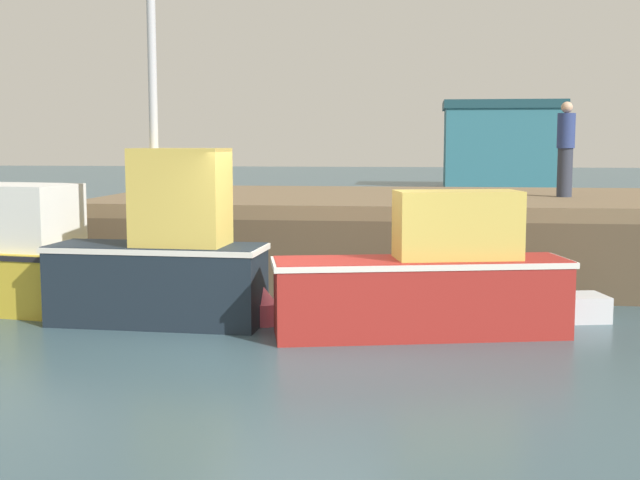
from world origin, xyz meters
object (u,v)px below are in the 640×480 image
object	(u,v)px
mooring_buoy_foreground	(264,307)
rowboat	(539,308)
fishing_boat_near_right	(164,257)
dockworker	(566,149)
fishing_boat_mid	(428,281)

from	to	relation	value
mooring_buoy_foreground	rowboat	bearing A→B (deg)	10.20
fishing_boat_near_right	dockworker	world-z (taller)	fishing_boat_near_right
fishing_boat_near_right	fishing_boat_mid	xyz separation A→B (m)	(3.79, -0.25, -0.23)
rowboat	mooring_buoy_foreground	bearing A→B (deg)	-169.80
fishing_boat_near_right	mooring_buoy_foreground	world-z (taller)	fishing_boat_near_right
fishing_boat_near_right	dockworker	size ratio (longest dim) A/B	2.62
dockworker	rowboat	bearing A→B (deg)	-103.39
fishing_boat_near_right	fishing_boat_mid	distance (m)	3.80
fishing_boat_near_right	dockworker	bearing A→B (deg)	38.18
fishing_boat_near_right	fishing_boat_mid	bearing A→B (deg)	-3.81
rowboat	dockworker	xyz separation A→B (m)	(1.00, 4.20, 2.31)
fishing_boat_mid	rowboat	xyz separation A→B (m)	(1.65, 1.12, -0.56)
fishing_boat_mid	fishing_boat_near_right	bearing A→B (deg)	176.19
rowboat	mooring_buoy_foreground	world-z (taller)	mooring_buoy_foreground
fishing_boat_mid	mooring_buoy_foreground	xyz separation A→B (m)	(-2.35, 0.40, -0.50)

